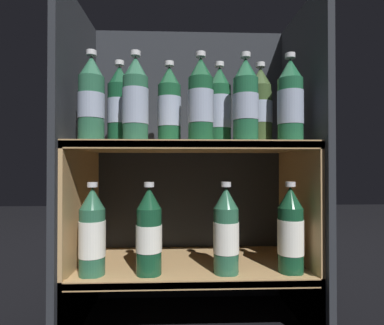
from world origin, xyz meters
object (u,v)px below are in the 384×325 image
at_px(bottle_upper_front_1, 135,102).
at_px(bottle_upper_front_4, 290,103).
at_px(bottle_lower_front_2, 226,232).
at_px(bottle_upper_back_3, 260,108).
at_px(bottle_upper_front_2, 201,102).
at_px(bottle_lower_front_3, 290,232).
at_px(bottle_upper_back_0, 119,107).
at_px(bottle_upper_back_1, 169,107).
at_px(bottle_lower_front_0, 92,233).
at_px(bottle_lower_front_1, 149,233).
at_px(bottle_upper_back_2, 220,108).
at_px(bottle_upper_front_3, 246,102).
at_px(bottle_upper_front_0, 91,101).

distance_m(bottle_upper_front_1, bottle_upper_front_4, 0.45).
bearing_deg(bottle_lower_front_2, bottle_upper_back_3, 33.65).
distance_m(bottle_upper_front_2, bottle_lower_front_3, 0.46).
relative_size(bottle_upper_front_2, bottle_upper_back_0, 1.00).
xyz_separation_m(bottle_upper_back_1, bottle_lower_front_0, (-0.22, -0.08, -0.38)).
distance_m(bottle_upper_front_1, bottle_lower_front_1, 0.38).
xyz_separation_m(bottle_upper_front_1, bottle_upper_back_1, (0.09, 0.08, 0.00)).
bearing_deg(bottle_lower_front_1, bottle_lower_front_3, 0.00).
bearing_deg(bottle_upper_front_4, bottle_upper_front_1, 180.00).
bearing_deg(bottle_upper_back_3, bottle_upper_front_2, -157.28).
height_order(bottle_upper_back_0, bottle_lower_front_1, bottle_upper_back_0).
bearing_deg(bottle_upper_front_2, bottle_lower_front_2, -0.00).
xyz_separation_m(bottle_upper_front_4, bottle_upper_back_2, (-0.20, 0.08, -0.00)).
distance_m(bottle_upper_back_0, bottle_upper_back_3, 0.45).
relative_size(bottle_upper_front_1, bottle_lower_front_0, 1.00).
height_order(bottle_upper_front_1, bottle_upper_back_0, same).
relative_size(bottle_upper_front_3, bottle_upper_front_4, 1.00).
bearing_deg(bottle_upper_back_1, bottle_upper_front_0, -159.38).
distance_m(bottle_upper_back_1, bottle_lower_front_2, 0.42).
relative_size(bottle_upper_back_0, bottle_upper_back_3, 1.00).
bearing_deg(bottle_lower_front_2, bottle_lower_front_3, 0.00).
distance_m(bottle_upper_front_4, bottle_upper_back_1, 0.37).
height_order(bottle_upper_back_2, bottle_lower_front_2, bottle_upper_back_2).
height_order(bottle_upper_front_0, bottle_upper_back_2, same).
height_order(bottle_upper_back_0, bottle_upper_back_3, same).
distance_m(bottle_upper_front_2, bottle_lower_front_2, 0.38).
bearing_deg(bottle_upper_front_3, bottle_lower_front_2, 180.00).
distance_m(bottle_upper_front_3, bottle_lower_front_2, 0.38).
bearing_deg(bottle_upper_front_1, bottle_upper_back_2, 18.03).
bearing_deg(bottle_upper_front_0, bottle_upper_front_4, -0.00).
height_order(bottle_upper_front_3, bottle_lower_front_2, bottle_upper_front_3).
bearing_deg(bottle_upper_front_1, bottle_upper_back_3, 12.10).
relative_size(bottle_upper_front_2, bottle_lower_front_1, 1.00).
xyz_separation_m(bottle_upper_front_2, bottle_lower_front_0, (-0.31, -0.00, -0.38)).
bearing_deg(bottle_lower_front_3, bottle_upper_back_1, 166.95).
distance_m(bottle_upper_front_0, bottle_upper_back_0, 0.10).
height_order(bottle_upper_front_0, bottle_lower_front_0, bottle_upper_front_0).
height_order(bottle_upper_front_1, bottle_upper_front_2, same).
xyz_separation_m(bottle_upper_back_0, bottle_upper_back_2, (0.32, 0.00, -0.00)).
bearing_deg(bottle_lower_front_2, bottle_upper_back_0, 165.70).
bearing_deg(bottle_upper_front_0, bottle_upper_front_1, 0.00).
bearing_deg(bottle_upper_front_2, bottle_upper_back_0, 161.77).
relative_size(bottle_upper_back_1, bottle_lower_front_3, 1.00).
bearing_deg(bottle_lower_front_0, bottle_lower_front_3, 0.00).
height_order(bottle_upper_front_3, bottle_lower_front_0, bottle_upper_front_3).
height_order(bottle_upper_front_2, bottle_upper_back_2, same).
relative_size(bottle_upper_front_2, bottle_upper_back_1, 1.00).
distance_m(bottle_upper_back_3, bottle_lower_front_3, 0.39).
bearing_deg(bottle_upper_back_3, bottle_upper_back_1, 180.00).
distance_m(bottle_lower_front_0, bottle_lower_front_1, 0.16).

